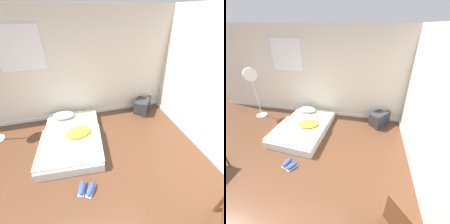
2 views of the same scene
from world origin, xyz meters
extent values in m
plane|color=brown|center=(0.00, 0.00, 0.00)|extent=(20.00, 20.00, 0.00)
cube|color=silver|center=(0.00, 2.96, 1.30)|extent=(7.20, 0.06, 2.60)
cube|color=white|center=(0.00, 2.92, 0.04)|extent=(7.20, 0.02, 0.09)
cube|color=silver|center=(-1.00, 2.93, 1.81)|extent=(0.98, 0.01, 0.96)
cube|color=white|center=(-1.00, 2.92, 1.81)|extent=(0.91, 0.01, 0.89)
cube|color=silver|center=(-0.24, 1.92, 0.10)|extent=(1.35, 1.90, 0.20)
ellipsoid|color=silver|center=(-0.40, 2.62, 0.27)|extent=(0.54, 0.38, 0.14)
cube|color=silver|center=(-0.26, 1.58, 0.22)|extent=(1.32, 1.14, 0.05)
ellipsoid|color=yellow|center=(-0.09, 1.87, 0.29)|extent=(0.63, 0.51, 0.11)
cube|color=#333338|center=(1.73, 2.69, 0.19)|extent=(0.49, 0.52, 0.33)
cube|color=#333338|center=(1.87, 2.57, 0.21)|extent=(0.45, 0.51, 0.41)
cube|color=#283342|center=(1.91, 2.54, 0.22)|extent=(0.30, 0.37, 0.30)
cube|color=brown|center=(1.74, -0.07, 0.20)|extent=(0.05, 0.05, 0.40)
cube|color=brown|center=(1.87, -0.23, 0.65)|extent=(0.30, 0.35, 0.45)
cylinder|color=#333338|center=(-1.30, 0.46, 0.21)|extent=(0.03, 0.03, 0.43)
cube|color=silver|center=(-0.13, 0.75, 0.01)|extent=(0.17, 0.28, 0.02)
ellipsoid|color=#334C99|center=(-0.13, 0.75, 0.06)|extent=(0.18, 0.28, 0.09)
cube|color=silver|center=(0.01, 0.69, 0.01)|extent=(0.22, 0.27, 0.02)
ellipsoid|color=#334C99|center=(0.01, 0.69, 0.06)|extent=(0.23, 0.28, 0.09)
cylinder|color=silver|center=(-1.91, 2.39, 0.01)|extent=(0.32, 0.32, 0.02)
cylinder|color=silver|center=(-1.91, 2.39, 0.60)|extent=(0.03, 0.03, 1.16)
cylinder|color=silver|center=(-1.91, 2.39, 1.34)|extent=(0.26, 0.37, 0.38)
camera|label=1|loc=(0.02, -0.66, 2.47)|focal=24.00mm
camera|label=2|loc=(1.36, -1.17, 2.56)|focal=24.00mm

